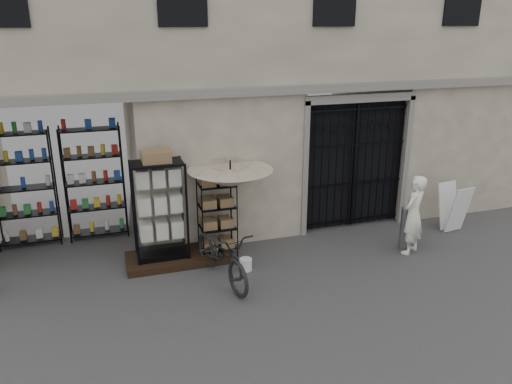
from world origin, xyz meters
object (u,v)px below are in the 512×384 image
object	(u,v)px
display_cabinet	(160,215)
shopkeeper	(409,252)
market_umbrella	(230,174)
wire_rack	(217,219)
easel_sign	(454,208)
steel_bollard	(404,228)
white_bucket	(246,264)
bicycle	(222,280)

from	to	relation	value
display_cabinet	shopkeeper	xyz separation A→B (m)	(4.94, -1.09, -1.01)
market_umbrella	wire_rack	bearing A→B (deg)	168.01
market_umbrella	easel_sign	xyz separation A→B (m)	(5.11, -0.36, -1.17)
steel_bollard	white_bucket	bearing A→B (deg)	178.66
market_umbrella	shopkeeper	size ratio (longest dim) A/B	1.44
wire_rack	bicycle	distance (m)	1.35
bicycle	steel_bollard	distance (m)	3.98
market_umbrella	shopkeeper	distance (m)	4.08
display_cabinet	easel_sign	size ratio (longest dim) A/B	1.93
wire_rack	easel_sign	size ratio (longest dim) A/B	1.49
market_umbrella	white_bucket	xyz separation A→B (m)	(0.07, -0.78, -1.61)
wire_rack	shopkeeper	bearing A→B (deg)	-30.99
display_cabinet	steel_bollard	size ratio (longest dim) A/B	2.26
shopkeeper	display_cabinet	bearing A→B (deg)	-43.70
bicycle	shopkeeper	distance (m)	3.99
white_bucket	steel_bollard	xyz separation A→B (m)	(3.42, -0.08, 0.34)
display_cabinet	bicycle	size ratio (longest dim) A/B	1.04
easel_sign	display_cabinet	bearing A→B (deg)	168.47
bicycle	easel_sign	xyz separation A→B (m)	(5.56, 0.68, 0.56)
shopkeeper	easel_sign	bearing A→B (deg)	172.80
wire_rack	shopkeeper	size ratio (longest dim) A/B	0.96
steel_bollard	display_cabinet	bearing A→B (deg)	169.75
wire_rack	easel_sign	bearing A→B (deg)	-19.08
bicycle	white_bucket	bearing A→B (deg)	13.29
wire_rack	shopkeeper	world-z (taller)	wire_rack
white_bucket	shopkeeper	size ratio (longest dim) A/B	0.15
market_umbrella	shopkeeper	bearing A→B (deg)	-16.64
wire_rack	market_umbrella	world-z (taller)	market_umbrella
display_cabinet	wire_rack	bearing A→B (deg)	-11.41
market_umbrella	bicycle	distance (m)	2.06
easel_sign	shopkeeper	bearing A→B (deg)	-164.03
wire_rack	easel_sign	world-z (taller)	wire_rack
shopkeeper	easel_sign	distance (m)	1.80
market_umbrella	white_bucket	bearing A→B (deg)	-84.73
easel_sign	bicycle	bearing A→B (deg)	178.78
display_cabinet	wire_rack	size ratio (longest dim) A/B	1.30
display_cabinet	steel_bollard	world-z (taller)	display_cabinet
wire_rack	shopkeeper	xyz separation A→B (m)	(3.81, -1.12, -0.78)
display_cabinet	market_umbrella	size ratio (longest dim) A/B	0.87
wire_rack	market_umbrella	bearing A→B (deg)	-26.66
market_umbrella	steel_bollard	distance (m)	3.81
steel_bollard	shopkeeper	bearing A→B (deg)	-77.45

